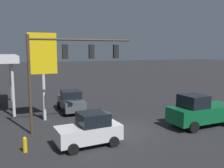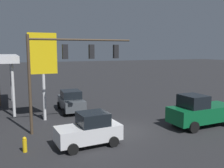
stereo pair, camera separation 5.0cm
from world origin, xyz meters
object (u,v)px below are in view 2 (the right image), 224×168
object	(u,v)px
traffic_signal_assembly	(70,60)
hatchback_crossing	(90,130)
sedan_far	(71,101)
pickup_parked	(200,111)
fire_hydrant	(25,144)
price_sign	(43,58)

from	to	relation	value
traffic_signal_assembly	hatchback_crossing	bearing A→B (deg)	94.01
traffic_signal_assembly	hatchback_crossing	world-z (taller)	traffic_signal_assembly
traffic_signal_assembly	sedan_far	size ratio (longest dim) A/B	1.65
pickup_parked	hatchback_crossing	bearing A→B (deg)	0.45
hatchback_crossing	sedan_far	bearing A→B (deg)	-100.08
pickup_parked	fire_hydrant	bearing A→B (deg)	-2.27
pickup_parked	sedan_far	xyz separation A→B (m)	(7.75, -8.17, -0.16)
price_sign	pickup_parked	world-z (taller)	price_sign
pickup_parked	price_sign	bearing A→B (deg)	-32.54
traffic_signal_assembly	sedan_far	xyz separation A→B (m)	(-1.20, -5.16, -3.97)
price_sign	sedan_far	size ratio (longest dim) A/B	1.55
fire_hydrant	pickup_parked	bearing A→B (deg)	179.84
price_sign	fire_hydrant	xyz separation A→B (m)	(1.93, 6.08, -4.55)
sedan_far	fire_hydrant	xyz separation A→B (m)	(4.59, 8.13, -0.51)
traffic_signal_assembly	pickup_parked	bearing A→B (deg)	161.42
hatchback_crossing	fire_hydrant	bearing A→B (deg)	-10.32
sedan_far	hatchback_crossing	bearing A→B (deg)	-4.18
price_sign	hatchback_crossing	bearing A→B (deg)	104.62
traffic_signal_assembly	price_sign	world-z (taller)	price_sign
pickup_parked	hatchback_crossing	size ratio (longest dim) A/B	1.35
price_sign	pickup_parked	bearing A→B (deg)	149.57
price_sign	sedan_far	xyz separation A→B (m)	(-2.66, -2.06, -4.04)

